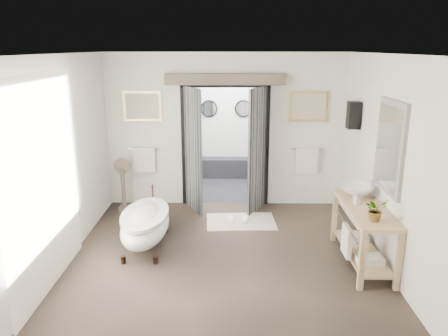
{
  "coord_description": "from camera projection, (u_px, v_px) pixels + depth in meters",
  "views": [
    {
      "loc": [
        0.08,
        -5.64,
        2.99
      ],
      "look_at": [
        0.0,
        0.6,
        1.25
      ],
      "focal_mm": 35.0,
      "sensor_mm": 36.0,
      "label": 1
    }
  ],
  "objects": [
    {
      "name": "soap_bottle_b",
      "position": [
        352.0,
        184.0,
        6.72
      ],
      "size": [
        0.17,
        0.17,
        0.19
      ],
      "primitive_type": "imported",
      "rotation": [
        0.0,
        0.0,
        0.18
      ],
      "color": "gray",
      "rests_on": "vanity"
    },
    {
      "name": "soap_bottle_a",
      "position": [
        357.0,
        198.0,
        6.13
      ],
      "size": [
        0.1,
        0.1,
        0.17
      ],
      "primitive_type": "imported",
      "rotation": [
        0.0,
        0.0,
        0.32
      ],
      "color": "gray",
      "rests_on": "vanity"
    },
    {
      "name": "pedestal_mirror",
      "position": [
        123.0,
        188.0,
        8.18
      ],
      "size": [
        0.3,
        0.19,
        1.01
      ],
      "color": "#665A4A",
      "rests_on": "ground_plane"
    },
    {
      "name": "vanity",
      "position": [
        362.0,
        230.0,
        6.13
      ],
      "size": [
        0.57,
        1.6,
        0.85
      ],
      "color": "tan",
      "rests_on": "ground_plane"
    },
    {
      "name": "plant",
      "position": [
        376.0,
        209.0,
        5.52
      ],
      "size": [
        0.34,
        0.32,
        0.3
      ],
      "primitive_type": "imported",
      "rotation": [
        0.0,
        0.0,
        0.4
      ],
      "color": "gray",
      "rests_on": "vanity"
    },
    {
      "name": "room_shell",
      "position": [
        221.0,
        138.0,
        5.61
      ],
      "size": [
        4.52,
        5.02,
        2.91
      ],
      "color": "silver",
      "rests_on": "ground_plane"
    },
    {
      "name": "slippers",
      "position": [
        238.0,
        219.0,
        7.72
      ],
      "size": [
        0.38,
        0.28,
        0.05
      ],
      "color": "white",
      "rests_on": "rug"
    },
    {
      "name": "clawfoot_tub",
      "position": [
        146.0,
        224.0,
        6.67
      ],
      "size": [
        0.7,
        1.56,
        0.76
      ],
      "color": "black",
      "rests_on": "ground_plane"
    },
    {
      "name": "ground_plane",
      "position": [
        223.0,
        263.0,
        6.24
      ],
      "size": [
        5.0,
        5.0,
        0.0
      ],
      "primitive_type": "plane",
      "color": "#4F3E32"
    },
    {
      "name": "back_wall_dressing",
      "position": [
        225.0,
        127.0,
        8.05
      ],
      "size": [
        3.82,
        0.77,
        2.52
      ],
      "color": "black",
      "rests_on": "ground_plane"
    },
    {
      "name": "rug",
      "position": [
        241.0,
        221.0,
        7.71
      ],
      "size": [
        1.24,
        0.87,
        0.01
      ],
      "primitive_type": "cube",
      "rotation": [
        0.0,
        0.0,
        0.06
      ],
      "color": "beige",
      "rests_on": "ground_plane"
    },
    {
      "name": "basin",
      "position": [
        356.0,
        191.0,
        6.42
      ],
      "size": [
        0.55,
        0.55,
        0.17
      ],
      "primitive_type": "imported",
      "rotation": [
        0.0,
        0.0,
        0.09
      ],
      "color": "white",
      "rests_on": "vanity"
    },
    {
      "name": "shower_room",
      "position": [
        226.0,
        142.0,
        9.84
      ],
      "size": [
        2.22,
        2.01,
        2.51
      ],
      "color": "#27272D",
      "rests_on": "ground_plane"
    }
  ]
}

